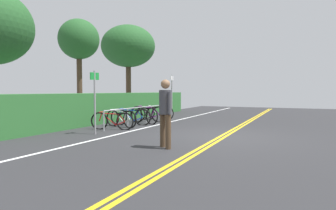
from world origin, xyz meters
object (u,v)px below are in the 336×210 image
Objects in this scene: bicycle_5 at (157,113)px; sign_post_far at (172,92)px; bike_rack at (137,111)px; tree_mid at (79,40)px; bicycle_0 at (112,121)px; bicycle_2 at (131,117)px; tree_far_right at (128,47)px; pedestrian at (165,109)px; bicycle_4 at (148,114)px; bicycle_1 at (121,118)px; sign_post_near at (95,96)px; bicycle_3 at (144,115)px.

bicycle_5 is 0.71× the size of sign_post_far.
tree_mid is (0.70, 3.85, 3.44)m from bike_rack.
bicycle_0 is 0.97× the size of bicycle_2.
bicycle_2 is 8.27m from tree_far_right.
sign_post_far reaches higher than bicycle_0.
pedestrian is 0.75× the size of sign_post_far.
bike_rack is at bearing -177.85° from bicycle_4.
bicycle_0 is at bearing -168.68° from bicycle_1.
bicycle_1 is at bearing 176.54° from sign_post_far.
bicycle_0 is 3.79m from bicycle_5.
pedestrian is 9.17m from tree_mid.
bicycle_4 is 0.35× the size of tree_mid.
bicycle_5 is 0.32× the size of tree_mid.
tree_far_right is at bearing 28.77° from bicycle_0.
bicycle_1 is 0.65m from bicycle_2.
sign_post_near reaches higher than bike_rack.
tree_far_right reaches higher than bicycle_1.
bicycle_4 is 0.85m from bicycle_5.
sign_post_near reaches higher than bicycle_5.
bicycle_3 is at bearing -174.94° from bicycle_5.
sign_post_near is (-2.65, -0.29, 0.93)m from bicycle_2.
bicycle_3 is 5.38m from tree_mid.
tree_far_right is (4.55, 4.03, 4.02)m from bicycle_4.
tree_mid reaches higher than bicycle_5.
bike_rack is 2.81× the size of bicycle_3.
tree_mid is (-1.20, 3.82, 3.65)m from bicycle_5.
bicycle_0 is 2.95m from bicycle_4.
bicycle_1 is at bearing 48.19° from pedestrian.
bicycle_2 is 0.95× the size of bicycle_4.
bicycle_3 reaches higher than bicycle_5.
sign_post_far is at bearing -118.49° from tree_far_right.
bicycle_5 is at bearing 29.05° from pedestrian.
bicycle_5 reaches higher than bicycle_0.
bicycle_5 is at bearing -0.86° from bicycle_4.
bicycle_5 is at bearing -1.32° from bicycle_2.
tree_far_right is at bearing 36.01° from bike_rack.
bicycle_4 is 1.03× the size of pedestrian.
tree_far_right reaches higher than bicycle_2.
bicycle_3 reaches higher than bicycle_1.
sign_post_far is at bearing 0.61° from sign_post_near.
bicycle_2 is at bearing -106.41° from tree_mid.
bicycle_4 is at bearing -2.25° from bicycle_1.
bike_rack is 2.23× the size of sign_post_near.
sign_post_near is at bearing -178.28° from bicycle_3.
tree_far_right reaches higher than sign_post_far.
bike_rack is 1.09m from bicycle_1.
bicycle_3 is 0.33× the size of tree_mid.
bicycle_0 is 1.01× the size of bicycle_5.
bicycle_5 is at bearing -1.85° from bicycle_1.
bicycle_0 is 0.85m from bicycle_1.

